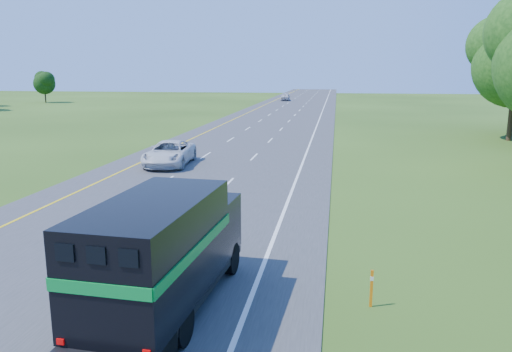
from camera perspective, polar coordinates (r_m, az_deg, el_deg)
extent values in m
cube|color=#38383A|center=(48.45, -0.05, 4.59)|extent=(15.00, 260.00, 0.04)
cube|color=yellow|center=(49.61, -6.36, 4.72)|extent=(0.15, 260.00, 0.01)
cube|color=white|center=(47.88, 6.48, 4.46)|extent=(0.15, 260.00, 0.01)
cylinder|color=black|center=(16.15, -9.32, -8.73)|extent=(0.37, 0.99, 0.97)
cylinder|color=black|center=(15.59, -2.90, -9.36)|extent=(0.37, 0.99, 0.97)
cylinder|color=black|center=(12.67, -16.71, -15.12)|extent=(0.37, 0.99, 0.97)
cylinder|color=black|center=(11.93, -8.58, -16.49)|extent=(0.37, 0.99, 0.97)
cylinder|color=black|center=(11.87, -19.30, -17.23)|extent=(0.37, 0.99, 0.97)
cylinder|color=black|center=(11.08, -10.66, -18.95)|extent=(0.37, 0.99, 0.97)
cube|color=black|center=(13.37, -10.16, -12.78)|extent=(2.55, 7.18, 0.25)
cube|color=black|center=(15.42, -6.36, -5.46)|extent=(2.26, 1.72, 1.68)
cube|color=black|center=(16.03, -5.46, -3.11)|extent=(1.94, 0.17, 0.53)
cube|color=black|center=(12.35, -11.50, -8.26)|extent=(2.52, 5.25, 2.43)
cube|color=#07832C|center=(10.19, -17.56, -12.31)|extent=(2.20, 0.17, 0.26)
cube|color=#07832C|center=(12.79, -16.15, -7.20)|extent=(0.35, 5.11, 0.26)
cube|color=#07832C|center=(11.91, -6.54, -8.23)|extent=(0.35, 5.11, 0.26)
cube|color=black|center=(10.27, -21.03, -8.19)|extent=(0.40, 0.06, 0.35)
cube|color=black|center=(9.93, -17.81, -8.64)|extent=(0.40, 0.06, 0.35)
cube|color=black|center=(9.62, -14.36, -9.10)|extent=(0.40, 0.06, 0.35)
cube|color=#B20505|center=(11.17, -21.46, -17.22)|extent=(0.16, 0.05, 0.12)
imported|color=silver|center=(33.66, -9.86, 2.59)|extent=(3.02, 5.89, 1.59)
imported|color=#B2B1B9|center=(107.59, 3.36, 9.03)|extent=(2.29, 4.85, 1.60)
cube|color=orange|center=(13.90, 13.05, -12.42)|extent=(0.08, 0.04, 1.04)
cube|color=white|center=(13.79, 13.11, -11.34)|extent=(0.09, 0.05, 0.11)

